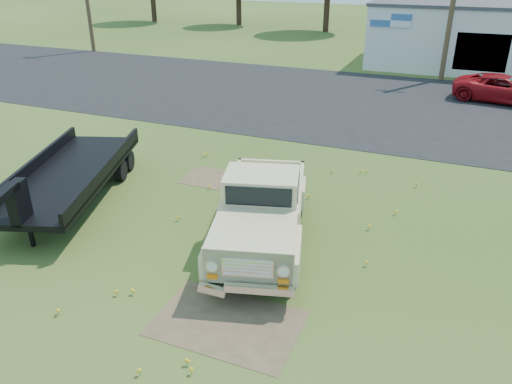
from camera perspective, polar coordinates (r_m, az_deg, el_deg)
ground at (r=13.45m, az=-3.61°, el=-5.46°), size 140.00×140.00×0.00m
asphalt_lot at (r=26.74m, az=10.69°, el=10.12°), size 90.00×14.00×0.02m
dirt_patch_a at (r=10.71m, az=-3.33°, el=-14.73°), size 3.00×2.00×0.01m
dirt_patch_b at (r=17.03m, az=-4.57°, el=1.50°), size 2.20×1.60×0.01m
commercial_building at (r=37.62m, az=24.52°, el=16.03°), size 14.20×8.20×4.15m
vintage_pickup_truck at (r=12.73m, az=0.63°, el=-2.04°), size 3.63×6.03×2.05m
flatbed_trailer at (r=16.18m, az=-20.58°, el=2.35°), size 4.65×7.65×1.98m
red_pickup at (r=28.97m, az=26.44°, el=10.49°), size 5.13×2.94×1.35m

